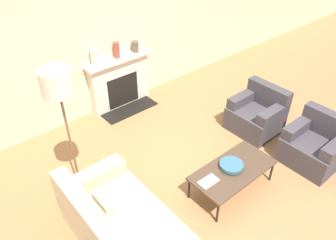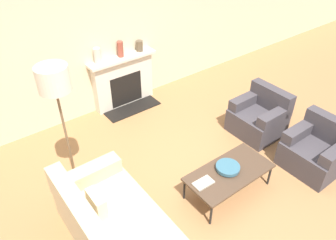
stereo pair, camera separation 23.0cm
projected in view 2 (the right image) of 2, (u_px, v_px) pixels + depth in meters
name	position (u px, v px, depth m)	size (l,w,h in m)	color
ground_plane	(212.00, 186.00, 4.78)	(18.00, 18.00, 0.00)	#A87547
wall_back	(107.00, 33.00, 5.76)	(18.00, 0.06, 2.90)	beige
fireplace	(124.00, 81.00, 6.31)	(1.34, 0.59, 1.01)	beige
armchair_near	(316.00, 150.00, 4.95)	(0.75, 0.80, 0.80)	#423D42
armchair_far	(259.00, 117.00, 5.66)	(0.75, 0.80, 0.80)	#423D42
coffee_table	(229.00, 173.00, 4.50)	(1.23, 0.61, 0.38)	#4C3828
bowl	(228.00, 167.00, 4.49)	(0.33, 0.33, 0.07)	#38667A
book	(203.00, 183.00, 4.30)	(0.28, 0.17, 0.02)	#B2A893
floor_lamp	(57.00, 94.00, 3.77)	(0.39, 0.39, 1.97)	brown
mantel_vase_left	(97.00, 56.00, 5.71)	(0.13, 0.13, 0.28)	beige
mantel_vase_center_left	(120.00, 49.00, 5.93)	(0.11, 0.11, 0.29)	brown
mantel_vase_center_right	(139.00, 46.00, 6.16)	(0.13, 0.13, 0.20)	brown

